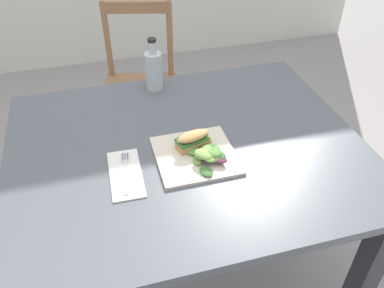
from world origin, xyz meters
name	(u,v)px	position (x,y,z in m)	size (l,w,h in m)	color
ground_plane	(158,269)	(0.00, 0.00, 0.00)	(8.96, 8.96, 0.00)	gray
dining_table	(187,173)	(0.12, -0.07, 0.61)	(1.16, 0.94, 0.74)	#51565B
chair_wooden_far	(140,87)	(0.10, 0.85, 0.45)	(0.49, 0.49, 0.87)	#8E6642
plate_lunch	(195,155)	(0.13, -0.13, 0.74)	(0.25, 0.25, 0.01)	beige
sandwich_half_front	(193,140)	(0.14, -0.10, 0.78)	(0.12, 0.08, 0.06)	tan
salad_mixed_greens	(208,155)	(0.16, -0.17, 0.77)	(0.12, 0.16, 0.04)	#6B9E47
napkin_folded	(126,174)	(-0.09, -0.16, 0.74)	(0.10, 0.22, 0.00)	silver
fork_on_napkin	(125,169)	(-0.09, -0.14, 0.75)	(0.04, 0.19, 0.00)	silver
bottle_cold_brew	(154,72)	(0.09, 0.32, 0.81)	(0.07, 0.07, 0.21)	#472819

